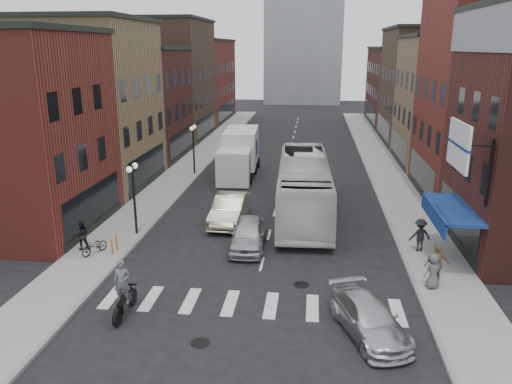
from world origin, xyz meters
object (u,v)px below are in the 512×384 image
at_px(sedan_left_near, 248,234).
at_px(ped_right_c, 433,271).
at_px(ped_right_b, 437,264).
at_px(ped_left_solo, 82,235).
at_px(parked_bicycle, 95,246).
at_px(box_truck, 239,154).
at_px(streetlamp_far, 193,140).
at_px(ped_right_a, 420,235).
at_px(streetlamp_near, 133,186).
at_px(bike_rack, 114,245).
at_px(curb_car, 369,318).
at_px(motorcycle_rider, 123,290).
at_px(sedan_left_far, 230,209).
at_px(transit_bus, 304,186).
at_px(billboard_sign, 461,147).

bearing_deg(sedan_left_near, ped_right_c, -26.20).
bearing_deg(ped_right_b, sedan_left_near, -35.27).
bearing_deg(ped_left_solo, parked_bicycle, 127.59).
bearing_deg(box_truck, parked_bicycle, -108.86).
relative_size(streetlamp_far, ped_right_b, 2.19).
bearing_deg(ped_right_b, ped_right_a, -103.74).
bearing_deg(streetlamp_near, bike_rack, -94.24).
bearing_deg(curb_car, motorcycle_rider, 158.63).
bearing_deg(streetlamp_far, sedan_left_near, -66.66).
xyz_separation_m(sedan_left_near, curb_car, (5.48, -7.68, -0.11)).
bearing_deg(box_truck, motorcycle_rider, -96.17).
relative_size(sedan_left_far, ped_left_solo, 3.27).
height_order(box_truck, sedan_left_far, box_truck).
relative_size(streetlamp_near, ped_left_solo, 2.64).
bearing_deg(ped_left_solo, bike_rack, 152.02).
distance_m(sedan_left_near, ped_right_a, 8.82).
distance_m(bike_rack, box_truck, 17.32).
bearing_deg(sedan_left_far, ped_right_a, -17.11).
height_order(streetlamp_far, ped_right_b, streetlamp_far).
bearing_deg(ped_left_solo, sedan_left_far, -164.49).
bearing_deg(curb_car, sedan_left_near, 105.45).
xyz_separation_m(streetlamp_near, transit_bus, (9.22, 4.90, -1.08)).
bearing_deg(motorcycle_rider, sedan_left_far, 72.08).
bearing_deg(curb_car, transit_bus, 81.33).
height_order(parked_bicycle, ped_left_solo, ped_left_solo).
bearing_deg(curb_car, ped_right_c, 30.61).
bearing_deg(streetlamp_far, billboard_sign, -47.59).
bearing_deg(streetlamp_near, motorcycle_rider, -73.41).
height_order(transit_bus, ped_right_b, transit_bus).
relative_size(transit_bus, ped_left_solo, 8.47).
distance_m(transit_bus, ped_right_c, 11.45).
height_order(billboard_sign, streetlamp_near, billboard_sign).
relative_size(billboard_sign, ped_right_b, 1.97).
bearing_deg(transit_bus, ped_right_c, -61.46).
height_order(streetlamp_far, ped_right_c, streetlamp_far).
height_order(curb_car, ped_right_a, ped_right_a).
height_order(billboard_sign, sedan_left_far, billboard_sign).
height_order(sedan_left_near, ped_left_solo, ped_left_solo).
height_order(bike_rack, sedan_left_far, sedan_left_far).
xyz_separation_m(streetlamp_far, sedan_left_far, (4.86, -11.21, -2.08)).
bearing_deg(ped_right_c, box_truck, -80.54).
bearing_deg(sedan_left_near, ped_right_b, -23.59).
xyz_separation_m(transit_bus, sedan_left_far, (-4.36, -2.12, -1.00)).
bearing_deg(ped_right_c, transit_bus, -80.55).
distance_m(sedan_left_far, ped_left_solo, 8.66).
distance_m(bike_rack, transit_bus, 12.17).
bearing_deg(billboard_sign, box_truck, 124.77).
relative_size(sedan_left_near, ped_right_c, 2.84).
distance_m(parked_bicycle, ped_right_a, 16.55).
relative_size(sedan_left_far, ped_right_a, 2.95).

